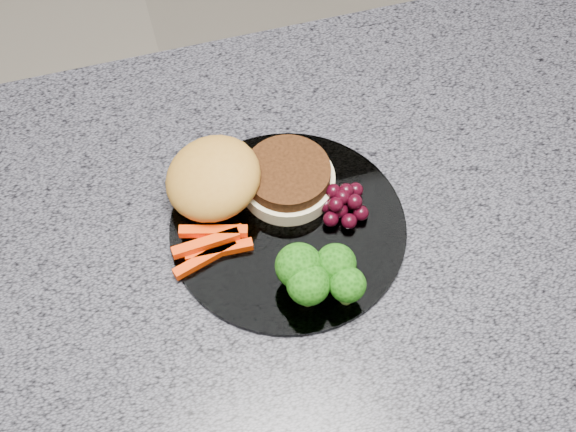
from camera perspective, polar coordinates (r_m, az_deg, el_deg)
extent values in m
cube|color=#52381C|center=(1.30, -1.65, -12.21)|extent=(1.20, 0.60, 0.86)
cube|color=#555560|center=(0.90, -2.35, -1.99)|extent=(1.20, 0.60, 0.04)
cylinder|color=white|center=(0.88, 0.00, -0.81)|extent=(0.26, 0.26, 0.01)
cylinder|color=beige|center=(0.90, -0.03, 2.43)|extent=(0.11, 0.11, 0.02)
cylinder|color=#411F0C|center=(0.88, -0.03, 3.09)|extent=(0.10, 0.10, 0.02)
ellipsoid|color=#A9772A|center=(0.88, -5.33, 2.43)|extent=(0.11, 0.11, 0.06)
cube|color=#FD3B04|center=(0.87, -5.48, -1.75)|extent=(0.07, 0.02, 0.01)
cube|color=#FD3B04|center=(0.86, -4.94, -2.45)|extent=(0.07, 0.01, 0.01)
cube|color=#FD3B04|center=(0.85, -5.92, -3.02)|extent=(0.07, 0.03, 0.01)
cube|color=#FD3B04|center=(0.86, -5.33, -1.09)|extent=(0.07, 0.03, 0.01)
cube|color=#FD3B04|center=(0.85, -5.87, -1.93)|extent=(0.07, 0.02, 0.01)
cylinder|color=olive|center=(0.83, 0.76, -4.45)|extent=(0.02, 0.02, 0.02)
ellipsoid|color=#0E3D08|center=(0.81, 0.78, -3.57)|extent=(0.05, 0.05, 0.04)
cylinder|color=olive|center=(0.84, 3.33, -4.18)|extent=(0.01, 0.01, 0.02)
ellipsoid|color=#0E3D08|center=(0.82, 3.41, -3.38)|extent=(0.04, 0.04, 0.04)
cylinder|color=olive|center=(0.82, 1.42, -5.67)|extent=(0.02, 0.02, 0.02)
ellipsoid|color=#0E3D08|center=(0.80, 1.46, -4.86)|extent=(0.04, 0.04, 0.04)
cylinder|color=olive|center=(0.83, 4.16, -5.61)|extent=(0.01, 0.01, 0.02)
ellipsoid|color=#0E3D08|center=(0.81, 4.26, -4.88)|extent=(0.04, 0.04, 0.03)
sphere|color=black|center=(0.88, 3.76, 0.41)|extent=(0.02, 0.02, 0.02)
sphere|color=black|center=(0.89, 4.59, 0.98)|extent=(0.02, 0.02, 0.02)
sphere|color=black|center=(0.89, 3.73, 1.52)|extent=(0.02, 0.02, 0.02)
sphere|color=black|center=(0.88, 2.73, 0.78)|extent=(0.02, 0.02, 0.02)
sphere|color=black|center=(0.87, 3.07, -0.22)|extent=(0.02, 0.02, 0.02)
sphere|color=black|center=(0.87, 4.37, -0.37)|extent=(0.02, 0.02, 0.02)
sphere|color=black|center=(0.88, 5.21, 0.21)|extent=(0.02, 0.02, 0.02)
sphere|color=black|center=(0.90, 4.83, 1.85)|extent=(0.02, 0.02, 0.02)
sphere|color=black|center=(0.87, 3.90, 1.37)|extent=(0.02, 0.02, 0.02)
sphere|color=black|center=(0.87, 3.42, 0.84)|extent=(0.02, 0.02, 0.02)
sphere|color=black|center=(0.87, 4.77, 1.04)|extent=(0.02, 0.02, 0.02)
sphere|color=black|center=(0.88, 3.24, 1.78)|extent=(0.02, 0.02, 0.02)
sphere|color=black|center=(0.88, 4.16, 1.81)|extent=(0.02, 0.02, 0.02)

